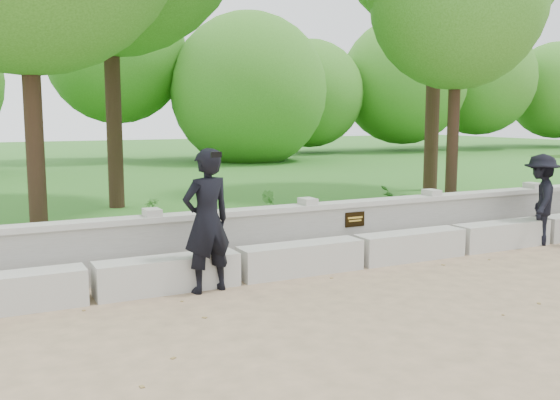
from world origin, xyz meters
The scene contains 9 objects.
ground centered at (0.00, 0.00, 0.00)m, with size 80.00×80.00×0.00m, color tan.
lawn centered at (0.00, 14.00, 0.12)m, with size 40.00×22.00×0.25m, color #376B24.
concrete_bench centered at (0.00, 1.90, 0.22)m, with size 11.90×0.45×0.45m.
parapet_wall centered at (0.00, 2.60, 0.46)m, with size 12.50×0.35×0.90m.
man_main centered at (-2.54, 1.64, 0.94)m, with size 0.76×0.69×1.88m.
visitor_mid centered at (3.80, 1.80, 0.81)m, with size 1.18×1.15×1.62m.
shrub_b centered at (-0.01, 4.97, 0.54)m, with size 0.32×0.26×0.59m, color #346F25.
shrub_c centered at (2.13, 3.83, 0.59)m, with size 0.61×0.53×0.68m, color #346F25.
shrub_d centered at (-2.26, 5.38, 0.51)m, with size 0.29×0.26×0.53m, color #346F25.
Camera 1 is at (-5.29, -5.90, 2.31)m, focal length 40.00 mm.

